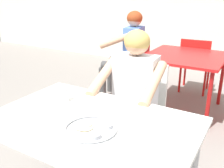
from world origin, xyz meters
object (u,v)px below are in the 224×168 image
(table_foreground, at_px, (91,131))
(chair_red_left, at_px, (136,66))
(chair_foreground, at_px, (141,104))
(thali_tray, at_px, (91,129))
(drinking_cup, at_px, (64,94))
(table_background_red, at_px, (185,61))
(patron_background, at_px, (127,48))
(diner_foreground, at_px, (131,91))
(chair_red_far, at_px, (195,62))

(table_foreground, relative_size, chair_red_left, 1.47)
(chair_foreground, bearing_deg, table_foreground, -86.10)
(thali_tray, height_order, drinking_cup, drinking_cup)
(table_background_red, distance_m, patron_background, 0.79)
(table_foreground, distance_m, diner_foreground, 0.62)
(diner_foreground, relative_size, patron_background, 0.97)
(table_foreground, height_order, patron_background, patron_background)
(patron_background, bearing_deg, chair_red_left, -5.83)
(chair_foreground, bearing_deg, chair_red_left, 117.75)
(drinking_cup, xyz_separation_m, table_background_red, (0.33, 1.85, -0.15))
(table_foreground, relative_size, table_background_red, 1.30)
(thali_tray, xyz_separation_m, chair_red_far, (-0.09, 2.76, -0.27))
(table_foreground, bearing_deg, table_background_red, 89.81)
(thali_tray, relative_size, patron_background, 0.24)
(drinking_cup, distance_m, table_background_red, 1.89)
(diner_foreground, distance_m, chair_red_far, 2.06)
(thali_tray, bearing_deg, chair_red_far, 91.79)
(table_foreground, distance_m, patron_background, 2.12)
(chair_foreground, relative_size, patron_background, 0.70)
(thali_tray, height_order, patron_background, patron_background)
(table_foreground, xyz_separation_m, table_background_red, (0.01, 1.98, -0.02))
(chair_red_far, bearing_deg, chair_foreground, -91.22)
(drinking_cup, distance_m, chair_red_far, 2.57)
(drinking_cup, relative_size, chair_red_far, 0.13)
(diner_foreground, relative_size, chair_red_far, 1.45)
(diner_foreground, distance_m, chair_red_left, 1.48)
(drinking_cup, xyz_separation_m, patron_background, (-0.46, 1.84, -0.07))
(thali_tray, height_order, chair_foreground, chair_foreground)
(thali_tray, bearing_deg, patron_background, 112.41)
(diner_foreground, bearing_deg, table_background_red, 87.88)
(chair_red_left, bearing_deg, chair_red_far, 48.61)
(table_background_red, bearing_deg, chair_red_left, -177.49)
(drinking_cup, height_order, diner_foreground, diner_foreground)
(thali_tray, bearing_deg, drinking_cup, 149.75)
(chair_foreground, distance_m, patron_background, 1.36)
(thali_tray, xyz_separation_m, patron_background, (-0.85, 2.06, -0.02))
(table_background_red, height_order, chair_red_left, chair_red_left)
(drinking_cup, bearing_deg, table_background_red, 79.98)
(patron_background, bearing_deg, table_background_red, 1.02)
(chair_foreground, distance_m, table_background_red, 1.15)
(patron_background, bearing_deg, chair_red_far, 42.19)
(drinking_cup, distance_m, chair_red_left, 1.87)
(chair_foreground, distance_m, chair_red_left, 1.26)
(chair_red_left, bearing_deg, table_background_red, 2.51)
(chair_red_far, bearing_deg, chair_red_left, -131.39)
(chair_red_left, height_order, patron_background, patron_background)
(table_background_red, xyz_separation_m, patron_background, (-0.79, -0.01, 0.08))
(patron_background, bearing_deg, chair_foreground, -57.19)
(drinking_cup, relative_size, chair_foreground, 0.12)
(chair_red_far, relative_size, patron_background, 0.67)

